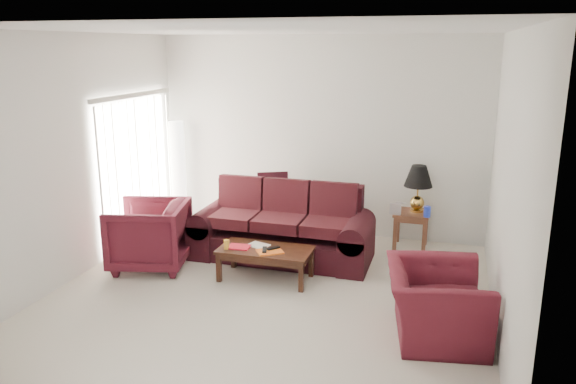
# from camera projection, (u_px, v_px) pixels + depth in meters

# --- Properties ---
(floor) EXTENTS (5.00, 5.00, 0.00)m
(floor) POSITION_uv_depth(u_px,v_px,m) (267.00, 297.00, 6.55)
(floor) COLOR beige
(floor) RESTS_ON ground
(blinds) EXTENTS (0.10, 2.00, 2.16)m
(blinds) POSITION_uv_depth(u_px,v_px,m) (137.00, 170.00, 8.15)
(blinds) COLOR silver
(blinds) RESTS_ON ground
(sofa) EXTENTS (2.43, 1.06, 0.99)m
(sofa) POSITION_uv_depth(u_px,v_px,m) (282.00, 223.00, 7.63)
(sofa) COLOR black
(sofa) RESTS_ON ground
(throw_pillow) EXTENTS (0.50, 0.40, 0.47)m
(throw_pillow) POSITION_uv_depth(u_px,v_px,m) (273.00, 187.00, 8.47)
(throw_pillow) COLOR black
(throw_pillow) RESTS_ON sofa
(end_table) EXTENTS (0.52, 0.52, 0.54)m
(end_table) POSITION_uv_depth(u_px,v_px,m) (411.00, 230.00, 8.07)
(end_table) COLOR #533C1C
(end_table) RESTS_ON ground
(table_lamp) EXTENTS (0.52, 0.52, 0.67)m
(table_lamp) POSITION_uv_depth(u_px,v_px,m) (418.00, 189.00, 7.94)
(table_lamp) COLOR #BE8D3B
(table_lamp) RESTS_ON end_table
(clock) EXTENTS (0.16, 0.06, 0.16)m
(clock) POSITION_uv_depth(u_px,v_px,m) (395.00, 209.00, 7.87)
(clock) COLOR silver
(clock) RESTS_ON end_table
(blue_canister) EXTENTS (0.10, 0.10, 0.15)m
(blue_canister) POSITION_uv_depth(u_px,v_px,m) (427.00, 212.00, 7.75)
(blue_canister) COLOR #1C31B9
(blue_canister) RESTS_ON end_table
(picture_frame) EXTENTS (0.14, 0.17, 0.05)m
(picture_frame) POSITION_uv_depth(u_px,v_px,m) (401.00, 203.00, 8.18)
(picture_frame) COLOR #B5B5BA
(picture_frame) RESTS_ON end_table
(floor_lamp) EXTENTS (0.34, 0.34, 1.71)m
(floor_lamp) POSITION_uv_depth(u_px,v_px,m) (178.00, 173.00, 8.99)
(floor_lamp) COLOR white
(floor_lamp) RESTS_ON ground
(armchair_left) EXTENTS (1.16, 1.14, 0.88)m
(armchair_left) POSITION_uv_depth(u_px,v_px,m) (149.00, 235.00, 7.33)
(armchair_left) COLOR #400E18
(armchair_left) RESTS_ON ground
(armchair_right) EXTENTS (1.12, 1.24, 0.71)m
(armchair_right) POSITION_uv_depth(u_px,v_px,m) (436.00, 303.00, 5.59)
(armchair_right) COLOR #461019
(armchair_right) RESTS_ON ground
(coffee_table) EXTENTS (1.16, 0.59, 0.40)m
(coffee_table) POSITION_uv_depth(u_px,v_px,m) (266.00, 264.00, 7.00)
(coffee_table) COLOR black
(coffee_table) RESTS_ON ground
(magazine_red) EXTENTS (0.28, 0.22, 0.02)m
(magazine_red) POSITION_uv_depth(u_px,v_px,m) (239.00, 247.00, 6.98)
(magazine_red) COLOR #B31123
(magazine_red) RESTS_ON coffee_table
(magazine_white) EXTENTS (0.30, 0.26, 0.01)m
(magazine_white) POSITION_uv_depth(u_px,v_px,m) (258.00, 245.00, 7.04)
(magazine_white) COLOR white
(magazine_white) RESTS_ON coffee_table
(magazine_orange) EXTENTS (0.38, 0.36, 0.02)m
(magazine_orange) POSITION_uv_depth(u_px,v_px,m) (270.00, 251.00, 6.82)
(magazine_orange) COLOR #D35C18
(magazine_orange) RESTS_ON coffee_table
(remote_a) EXTENTS (0.10, 0.18, 0.02)m
(remote_a) POSITION_uv_depth(u_px,v_px,m) (265.00, 250.00, 6.83)
(remote_a) COLOR black
(remote_a) RESTS_ON coffee_table
(remote_b) EXTENTS (0.14, 0.16, 0.02)m
(remote_b) POSITION_uv_depth(u_px,v_px,m) (273.00, 248.00, 6.89)
(remote_b) COLOR black
(remote_b) RESTS_ON coffee_table
(yellow_glass) EXTENTS (0.08, 0.08, 0.12)m
(yellow_glass) POSITION_uv_depth(u_px,v_px,m) (227.00, 244.00, 6.92)
(yellow_glass) COLOR gold
(yellow_glass) RESTS_ON coffee_table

